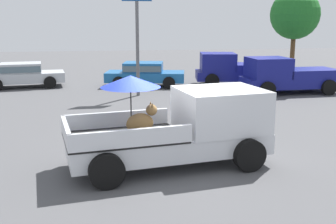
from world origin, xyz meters
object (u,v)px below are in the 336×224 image
object	(u,v)px
pickup_truck_far	(286,76)
parked_sedan_far	(144,73)
parked_sedan_near	(23,74)
pickup_truck_red	(235,70)
pickup_truck_main	(185,126)
motel_sign	(137,17)

from	to	relation	value
pickup_truck_far	parked_sedan_far	size ratio (longest dim) A/B	1.06
parked_sedan_near	pickup_truck_red	bearing A→B (deg)	-13.06
pickup_truck_main	pickup_truck_red	xyz separation A→B (m)	(5.46, 12.36, -0.12)
pickup_truck_main	motel_sign	size ratio (longest dim) A/B	0.98
pickup_truck_red	parked_sedan_far	xyz separation A→B (m)	(-5.11, 0.34, -0.13)
pickup_truck_red	parked_sedan_far	distance (m)	5.12
pickup_truck_far	motel_sign	xyz separation A→B (m)	(-7.40, 0.52, 2.89)
pickup_truck_main	parked_sedan_near	size ratio (longest dim) A/B	1.17
pickup_truck_red	pickup_truck_main	bearing A→B (deg)	75.44
parked_sedan_far	motel_sign	world-z (taller)	motel_sign
pickup_truck_red	motel_sign	size ratio (longest dim) A/B	0.94
pickup_truck_main	parked_sedan_near	distance (m)	14.83
parked_sedan_far	motel_sign	bearing A→B (deg)	-90.61
parked_sedan_near	parked_sedan_far	size ratio (longest dim) A/B	0.98
pickup_truck_red	parked_sedan_near	bearing A→B (deg)	3.99
parked_sedan_far	pickup_truck_red	bearing A→B (deg)	8.09
motel_sign	parked_sedan_far	bearing A→B (deg)	77.52
pickup_truck_far	pickup_truck_red	bearing A→B (deg)	-61.75
pickup_truck_red	motel_sign	xyz separation A→B (m)	(-5.72, -2.44, 2.89)
pickup_truck_main	motel_sign	xyz separation A→B (m)	(-0.27, 9.92, 2.77)
pickup_truck_main	pickup_truck_far	distance (m)	11.81
pickup_truck_far	parked_sedan_far	bearing A→B (deg)	-27.24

